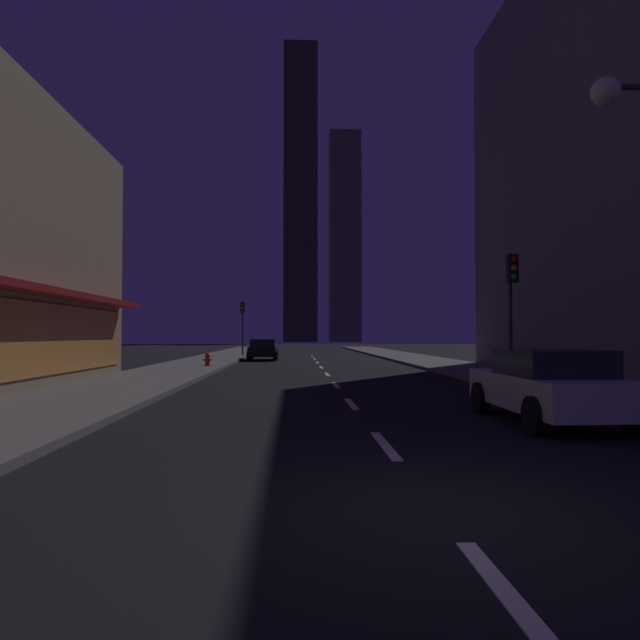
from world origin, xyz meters
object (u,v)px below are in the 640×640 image
at_px(fire_hydrant_far_left, 207,360).
at_px(traffic_light_far_left, 243,316).
at_px(traffic_light_near_right, 512,289).
at_px(car_parked_near, 549,385).
at_px(car_parked_far, 263,349).

bearing_deg(fire_hydrant_far_left, traffic_light_far_left, 88.45).
relative_size(traffic_light_near_right, traffic_light_far_left, 1.00).
distance_m(car_parked_near, car_parked_far, 28.42).
bearing_deg(car_parked_far, fire_hydrant_far_left, -103.58).
distance_m(car_parked_near, fire_hydrant_far_left, 20.33).
bearing_deg(traffic_light_near_right, car_parked_far, 113.52).
height_order(car_parked_near, traffic_light_near_right, traffic_light_near_right).
xyz_separation_m(car_parked_near, car_parked_far, (-7.20, 27.49, 0.00)).
distance_m(traffic_light_near_right, traffic_light_far_left, 28.41).
bearing_deg(car_parked_far, traffic_light_near_right, -66.48).
xyz_separation_m(car_parked_near, traffic_light_near_right, (1.90, 6.58, 2.45)).
bearing_deg(traffic_light_near_right, fire_hydrant_far_left, 135.04).
relative_size(fire_hydrant_far_left, traffic_light_near_right, 0.16).
distance_m(fire_hydrant_far_left, traffic_light_far_left, 15.07).
bearing_deg(traffic_light_far_left, car_parked_near, -74.49).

